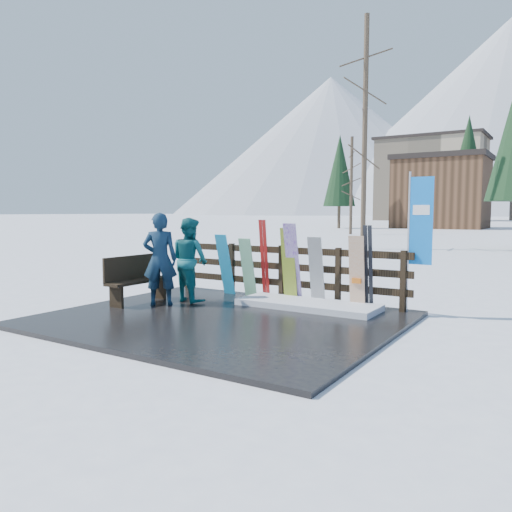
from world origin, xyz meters
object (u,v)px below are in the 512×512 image
Objects in this scene: rental_flag at (418,226)px; snowboard_2 at (289,265)px; bench at (136,278)px; snowboard_0 at (225,265)px; person_front at (160,259)px; snowboard_5 at (357,273)px; snowboard_3 at (293,263)px; snowboard_4 at (316,271)px; person_back at (190,260)px; snowboard_1 at (248,268)px.

snowboard_2 is at bearing -173.92° from rental_flag.
bench is 2.02m from snowboard_0.
rental_flag reaches higher than person_front.
snowboard_3 is at bearing 180.00° from snowboard_5.
rental_flag reaches higher than snowboard_3.
snowboard_5 is at bearing -0.00° from snowboard_4.
snowboard_3 is 0.95× the size of person_back.
person_back reaches higher than snowboard_1.
snowboard_0 is (0.99, 1.76, 0.17)m from bench.
person_back is (0.24, 0.63, -0.05)m from person_front.
bench is 3.69m from snowboard_4.
snowboard_5 is 3.42m from person_back.
snowboard_5 is at bearing 170.33° from person_front.
snowboard_5 is (3.10, -0.00, 0.02)m from snowboard_0.
snowboard_3 reaches higher than snowboard_5.
person_front is at bearing 6.39° from bench.
person_back is (-1.77, -1.06, 0.10)m from snowboard_2.
snowboard_4 is at bearing 0.00° from snowboard_3.
bench is 3.24m from snowboard_3.
snowboard_0 is 1.09m from person_back.
rental_flag is (1.91, 0.27, 0.92)m from snowboard_4.
snowboard_4 is at bearing -142.95° from person_back.
snowboard_1 is 0.95× the size of snowboard_4.
snowboard_5 is 0.81× the size of person_back.
bench is 0.74m from person_front.
rental_flag is 1.40× the size of person_front.
bench is at bearing -158.53° from rental_flag.
snowboard_2 is at bearing -180.00° from snowboard_5.
rental_flag is at bearing -149.65° from person_back.
snowboard_3 is at bearing 180.00° from snowboard_4.
snowboard_0 is at bearing -84.41° from person_back.
snowboard_5 is 3.88m from person_front.
snowboard_5 is at bearing -148.75° from person_back.
bench is 1.06× the size of snowboard_5.
rental_flag reaches higher than person_back.
person_back is (-4.30, -1.33, -0.73)m from rental_flag.
snowboard_2 is at bearing 33.86° from bench.
rental_flag is at bearing 167.81° from person_front.
rental_flag is at bearing 8.05° from snowboard_4.
snowboard_2 is 0.89× the size of person_back.
snowboard_1 is at bearing 47.69° from bench.
person_back reaches higher than bench.
snowboard_4 is at bearing 0.00° from snowboard_2.
snowboard_2 is at bearing 0.00° from snowboard_1.
snowboard_1 is (0.61, -0.00, -0.04)m from snowboard_0.
snowboard_0 is 2.25m from snowboard_4.
person_front reaches higher than snowboard_5.
rental_flag reaches higher than snowboard_4.
person_front is (-3.49, -1.69, 0.22)m from snowboard_5.
snowboard_4 is (1.65, 0.00, 0.04)m from snowboard_1.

